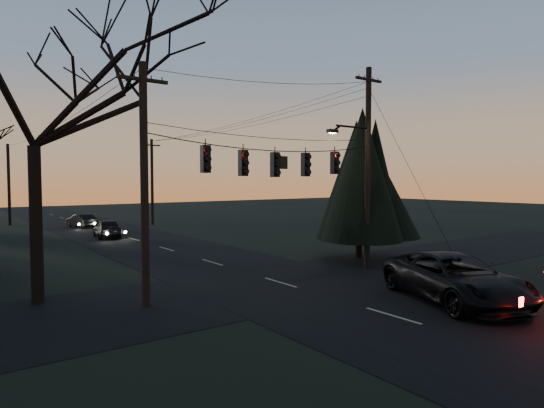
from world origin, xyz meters
TOP-DOWN VIEW (x-y plane):
  - ground_plane at (0.00, 0.00)m, footprint 160.00×160.00m
  - main_road at (0.00, 20.00)m, footprint 8.00×120.00m
  - cross_road at (0.00, 10.00)m, footprint 60.00×7.00m
  - utility_pole_right at (5.50, 10.00)m, footprint 5.00×0.30m
  - utility_pole_left at (-6.00, 10.00)m, footprint 1.80×0.30m
  - utility_pole_far_r at (5.50, 38.00)m, footprint 1.80×0.30m
  - utility_pole_far_l at (-6.00, 46.00)m, footprint 0.30×0.30m
  - span_signal_assembly at (-0.24, 10.00)m, footprint 11.50×0.44m
  - bare_tree_left at (-8.99, 12.72)m, footprint 10.29×10.29m
  - evergreen_right at (7.67, 12.52)m, footprint 4.61×4.61m
  - suv_near at (3.20, 3.75)m, footprint 4.97×6.82m
  - sedan_oncoming_a at (-1.27, 30.22)m, footprint 2.31×4.47m
  - sedan_oncoming_b at (-0.93, 39.36)m, footprint 2.12×4.00m

SIDE VIEW (x-z plane):
  - ground_plane at x=0.00m, z-range 0.00..0.00m
  - utility_pole_right at x=5.50m, z-range -5.00..5.00m
  - utility_pole_left at x=-6.00m, z-range -4.25..4.25m
  - utility_pole_far_r at x=5.50m, z-range -4.25..4.25m
  - utility_pole_far_l at x=-6.00m, z-range -4.00..4.00m
  - cross_road at x=0.00m, z-range 0.00..0.02m
  - main_road at x=0.00m, z-range 0.00..0.02m
  - sedan_oncoming_b at x=-0.93m, z-range 0.00..1.25m
  - sedan_oncoming_a at x=-1.27m, z-range 0.00..1.45m
  - suv_near at x=3.20m, z-range 0.00..1.72m
  - evergreen_right at x=7.67m, z-range 0.59..7.82m
  - span_signal_assembly at x=-0.24m, z-range 4.34..6.01m
  - bare_tree_left at x=-8.99m, z-range 2.26..13.59m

